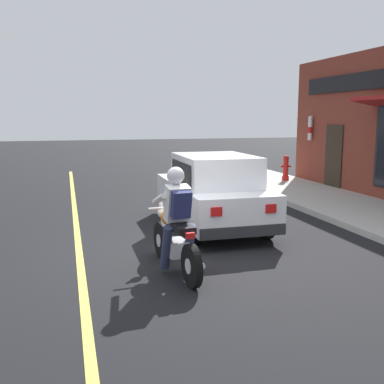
# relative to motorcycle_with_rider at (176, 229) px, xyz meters

# --- Properties ---
(ground_plane) EXTENTS (80.00, 80.00, 0.00)m
(ground_plane) POSITION_rel_motorcycle_with_rider_xyz_m (0.40, 0.71, -0.68)
(ground_plane) COLOR black
(sidewalk_curb) EXTENTS (2.60, 22.00, 0.14)m
(sidewalk_curb) POSITION_rel_motorcycle_with_rider_xyz_m (5.37, 3.71, -0.61)
(sidewalk_curb) COLOR #ADAAA3
(sidewalk_curb) RESTS_ON ground
(lane_stripe) EXTENTS (0.12, 19.80, 0.01)m
(lane_stripe) POSITION_rel_motorcycle_with_rider_xyz_m (-1.40, 3.71, -0.67)
(lane_stripe) COLOR #D1C64C
(lane_stripe) RESTS_ON ground
(motorcycle_with_rider) EXTENTS (0.60, 2.02, 1.62)m
(motorcycle_with_rider) POSITION_rel_motorcycle_with_rider_xyz_m (0.00, 0.00, 0.00)
(motorcycle_with_rider) COLOR black
(motorcycle_with_rider) RESTS_ON ground
(car_hatchback) EXTENTS (1.66, 3.79, 1.57)m
(car_hatchback) POSITION_rel_motorcycle_with_rider_xyz_m (1.41, 2.52, 0.09)
(car_hatchback) COLOR black
(car_hatchback) RESTS_ON ground
(fire_hydrant) EXTENTS (0.36, 0.24, 0.88)m
(fire_hydrant) POSITION_rel_motorcycle_with_rider_xyz_m (5.84, 7.75, -0.11)
(fire_hydrant) COLOR red
(fire_hydrant) RESTS_ON sidewalk_curb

